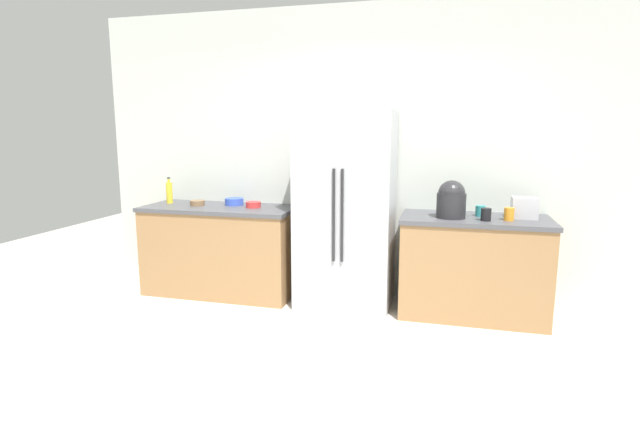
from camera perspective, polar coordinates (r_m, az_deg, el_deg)
ground_plane at (r=3.47m, az=-1.72°, el=-18.81°), size 10.90×10.90×0.00m
kitchen_back_panel at (r=4.86m, az=4.42°, el=6.88°), size 5.45×0.10×2.84m
counter_left at (r=5.06m, az=-11.53°, el=-4.28°), size 1.54×0.66×0.90m
counter_right at (r=4.57m, az=17.51°, el=-6.06°), size 1.28×0.66×0.90m
refrigerator at (r=4.55m, az=3.03°, el=0.30°), size 0.88×0.65×1.83m
toaster at (r=4.55m, az=22.88°, el=0.51°), size 0.21×0.16×0.18m
rice_cooker at (r=4.36m, az=15.18°, el=1.45°), size 0.25×0.25×0.33m
bottle_a at (r=5.30m, az=-17.29°, el=2.28°), size 0.07×0.07×0.27m
cup_a at (r=4.62m, az=16.12°, el=0.43°), size 0.08×0.08×0.09m
cup_b at (r=4.31m, az=18.92°, el=-0.23°), size 0.08×0.08×0.11m
cup_c at (r=4.39m, az=21.33°, el=-0.18°), size 0.08×0.08×0.11m
cup_d at (r=4.53m, az=18.33°, el=0.18°), size 0.09×0.09×0.09m
bowl_a at (r=5.07m, az=-14.21°, el=1.09°), size 0.15×0.15×0.05m
bowl_b at (r=5.03m, az=-10.05°, el=1.27°), size 0.19×0.19×0.07m
bowl_c at (r=4.83m, az=-7.84°, el=0.92°), size 0.15×0.15×0.06m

